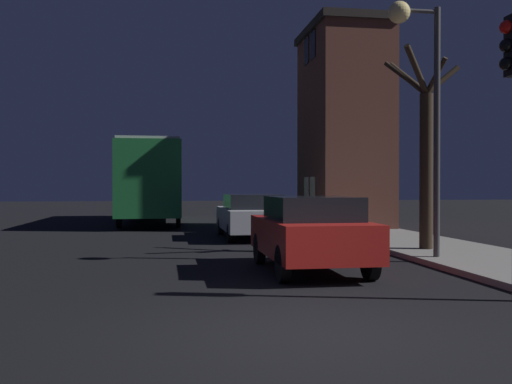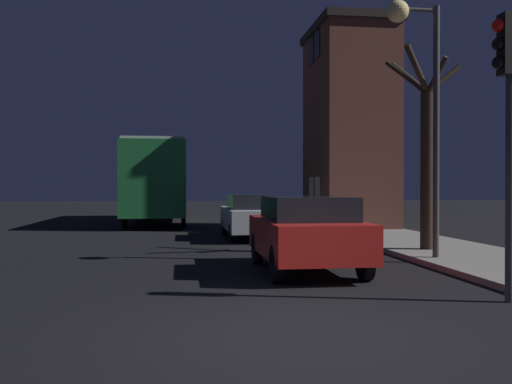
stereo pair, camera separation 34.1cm
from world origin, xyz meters
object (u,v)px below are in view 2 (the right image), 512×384
(streetlamp, at_px, (416,68))
(bare_tree, at_px, (426,150))
(traffic_light, at_px, (508,95))
(car_mid_lane, at_px, (254,215))
(car_near_lane, at_px, (306,232))
(bus, at_px, (157,177))

(streetlamp, xyz_separation_m, bare_tree, (0.95, 1.61, -1.71))
(streetlamp, distance_m, traffic_light, 4.46)
(streetlamp, height_order, car_mid_lane, streetlamp)
(streetlamp, distance_m, bare_tree, 2.54)
(traffic_light, relative_size, car_mid_lane, 0.93)
(traffic_light, bearing_deg, bare_tree, 76.75)
(traffic_light, relative_size, car_near_lane, 1.09)
(car_near_lane, relative_size, car_mid_lane, 0.86)
(streetlamp, relative_size, car_near_lane, 1.46)
(car_mid_lane, bearing_deg, traffic_light, -77.93)
(bus, bearing_deg, traffic_light, -73.48)
(bus, relative_size, car_mid_lane, 2.41)
(bus, xyz_separation_m, car_near_lane, (3.53, -16.17, -1.36))
(traffic_light, bearing_deg, car_mid_lane, 102.07)
(streetlamp, height_order, car_near_lane, streetlamp)
(streetlamp, height_order, bus, streetlamp)
(bus, relative_size, car_near_lane, 2.80)
(car_near_lane, bearing_deg, bus, 102.30)
(car_near_lane, height_order, car_mid_lane, car_near_lane)
(car_near_lane, xyz_separation_m, car_mid_lane, (-0.06, 7.49, -0.05))
(bare_tree, distance_m, bus, 15.42)
(bus, bearing_deg, car_near_lane, -77.70)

